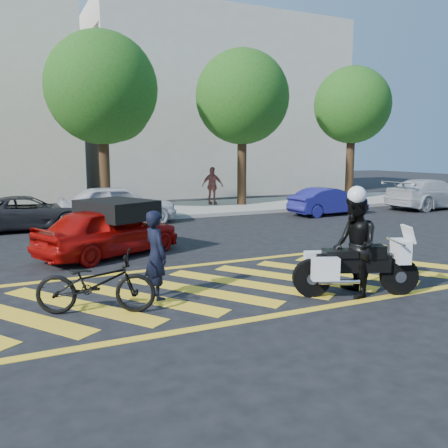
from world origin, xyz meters
name	(u,v)px	position (x,y,z in m)	size (l,w,h in m)	color
ground	(224,287)	(0.00, 0.00, 0.00)	(90.00, 90.00, 0.00)	black
sidewalk	(106,213)	(0.00, 12.00, 0.07)	(60.00, 5.00, 0.15)	#9E998E
crosswalk	(223,287)	(-0.04, 0.00, 0.00)	(12.33, 4.00, 0.01)	yellow
building_right	(214,108)	(9.00, 21.00, 5.50)	(16.00, 8.00, 11.00)	beige
tree_center	(105,93)	(0.13, 12.06, 5.10)	(4.60, 4.60, 7.56)	black
tree_right	(244,101)	(6.63, 12.06, 5.05)	(4.40, 4.40, 7.41)	black
tree_far_right	(353,108)	(13.13, 12.06, 4.94)	(4.00, 4.00, 7.10)	black
officer_bike	(156,255)	(-1.46, -0.18, 0.82)	(0.60, 0.39, 1.64)	black
bicycle	(96,283)	(-2.60, -0.52, 0.52)	(0.69, 1.97, 1.04)	black
police_motorcycle	(354,266)	(1.95, -1.55, 0.57)	(2.29, 1.22, 1.06)	black
officer_moto	(355,246)	(1.93, -1.57, 0.95)	(0.93, 0.72, 1.91)	black
red_convertible	(109,231)	(-1.51, 3.82, 0.65)	(1.54, 3.84, 1.31)	#9C0A07
parked_mid_left	(29,213)	(-3.18, 9.20, 0.59)	(1.95, 4.23, 1.17)	black
parked_mid_right	(118,204)	(-0.10, 9.20, 0.74)	(1.74, 4.32, 1.47)	silver
parked_right	(328,201)	(8.61, 8.00, 0.58)	(1.23, 3.53, 1.16)	navy
parked_far_right	(430,194)	(14.37, 7.80, 0.70)	(1.96, 4.83, 1.40)	#AEB1B6
pedestrian_right	(213,186)	(5.20, 12.52, 1.05)	(1.06, 0.44, 1.80)	#9C5147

